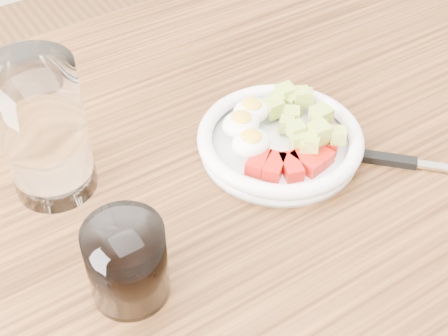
# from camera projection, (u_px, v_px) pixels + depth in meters

# --- Properties ---
(dining_table) EXTENTS (1.50, 0.90, 0.77)m
(dining_table) POSITION_uv_depth(u_px,v_px,m) (235.00, 241.00, 0.81)
(dining_table) COLOR brown
(dining_table) RESTS_ON ground
(bowl) EXTENTS (0.21, 0.21, 0.05)m
(bowl) POSITION_uv_depth(u_px,v_px,m) (280.00, 137.00, 0.78)
(bowl) COLOR white
(bowl) RESTS_ON dining_table
(fork) EXTENTS (0.17, 0.17, 0.01)m
(fork) POSITION_uv_depth(u_px,v_px,m) (398.00, 161.00, 0.77)
(fork) COLOR black
(fork) RESTS_ON dining_table
(water_glass) EXTENTS (0.10, 0.10, 0.17)m
(water_glass) POSITION_uv_depth(u_px,v_px,m) (44.00, 130.00, 0.69)
(water_glass) COLOR white
(water_glass) RESTS_ON dining_table
(coffee_glass) EXTENTS (0.08, 0.08, 0.09)m
(coffee_glass) POSITION_uv_depth(u_px,v_px,m) (127.00, 262.00, 0.61)
(coffee_glass) COLOR white
(coffee_glass) RESTS_ON dining_table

